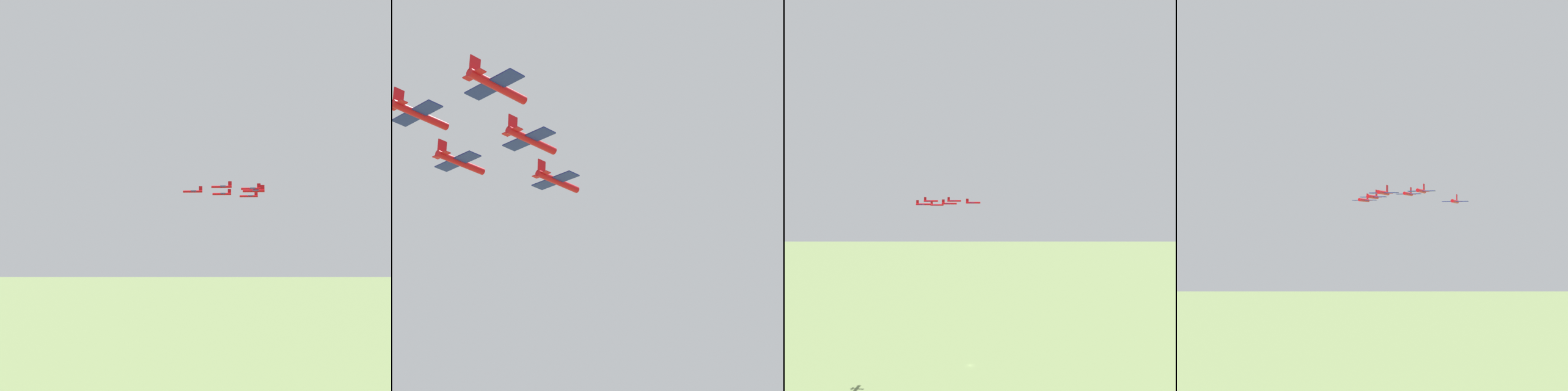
# 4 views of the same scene
# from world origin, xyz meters

# --- Properties ---
(jet_0) EXTENTS (8.52, 8.38, 3.11)m
(jet_0) POSITION_xyz_m (27.33, 51.46, 134.76)
(jet_0) COLOR #B20C14
(jet_1) EXTENTS (8.52, 8.38, 3.11)m
(jet_1) POSITION_xyz_m (33.47, 36.62, 135.91)
(jet_1) COLOR #B20C14
(jet_2) EXTENTS (8.52, 8.38, 3.11)m
(jet_2) POSITION_xyz_m (43.28, 49.62, 134.29)
(jet_2) COLOR #B20C14
(jet_4) EXTENTS (8.52, 8.38, 3.11)m
(jet_4) POSITION_xyz_m (49.43, 34.78, 135.84)
(jet_4) COLOR #B20C14
(jet_5) EXTENTS (8.52, 8.38, 3.11)m
(jet_5) POSITION_xyz_m (59.24, 47.78, 133.89)
(jet_5) COLOR #B20C14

